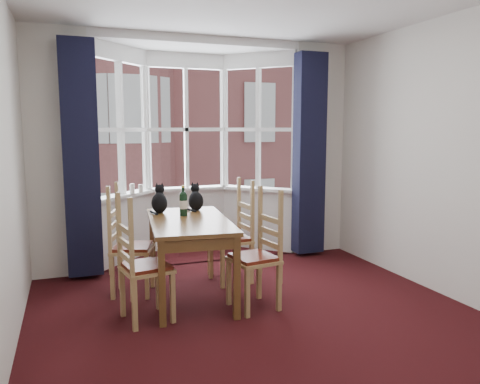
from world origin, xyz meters
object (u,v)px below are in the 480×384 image
chair_right_near (262,258)px  chair_right_far (238,239)px  chair_left_near (136,270)px  cat_right (196,199)px  wine_bottle (183,203)px  chair_left_far (123,249)px  dining_table (189,229)px  candle_short (141,189)px  cat_left (159,201)px  candle_tall (132,189)px

chair_right_near → chair_right_far: bearing=86.3°
chair_left_near → cat_right: bearing=49.7°
chair_right_far → wine_bottle: 0.80m
chair_left_far → dining_table: bearing=-28.6°
chair_right_far → candle_short: candle_short is taller
dining_table → chair_right_far: 0.75m
cat_left → cat_right: bearing=3.2°
wine_bottle → candle_short: size_ratio=2.87×
chair_left_near → cat_left: size_ratio=2.83×
chair_left_far → candle_short: (0.37, 1.22, 0.45)m
chair_left_near → candle_tall: (0.23, 1.97, 0.46)m
chair_right_near → candle_short: (-0.83, 2.03, 0.45)m
chair_left_near → chair_right_near: 1.17m
chair_right_near → cat_right: size_ratio=2.95×
cat_right → chair_left_far: bearing=-169.2°
dining_table → chair_left_far: size_ratio=1.62×
wine_bottle → chair_left_near: bearing=-132.1°
wine_bottle → candle_tall: bearing=104.7°
cat_left → candle_short: cat_left is taller
dining_table → candle_tall: 1.59m
chair_left_far → cat_right: 0.94m
cat_right → candle_short: size_ratio=2.86×
cat_left → wine_bottle: size_ratio=1.04×
chair_right_far → cat_right: 0.65m
chair_right_near → cat_right: (-0.39, 0.96, 0.45)m
chair_left_far → chair_right_far: (1.25, -0.01, 0.00)m
cat_left → chair_right_near: bearing=-50.0°
chair_right_far → wine_bottle: (-0.65, -0.12, 0.46)m
chair_left_near → dining_table: bearing=36.9°
chair_right_far → cat_left: 0.97m
cat_left → dining_table: bearing=-66.1°
wine_bottle → candle_short: bearing=99.8°
chair_right_near → candle_tall: bearing=115.1°
cat_right → chair_right_far: bearing=-20.3°
candle_short → wine_bottle: bearing=-80.2°
cat_left → candle_tall: (-0.15, 1.06, 0.01)m
chair_right_near → cat_right: bearing=111.8°
chair_right_far → candle_tall: (-0.99, 1.20, 0.46)m
dining_table → cat_right: (0.20, 0.49, 0.22)m
candle_short → chair_left_far: bearing=-106.7°
chair_left_near → chair_right_near: bearing=-1.8°
wine_bottle → candle_tall: (-0.35, 1.33, -0.00)m
wine_bottle → candle_tall: size_ratio=2.48×
cat_left → candle_tall: cat_left is taller
chair_right_far → wine_bottle: size_ratio=2.93×
chair_left_near → chair_right_far: same height
cat_left → candle_short: bearing=91.9°
cat_left → wine_bottle: (0.20, -0.26, 0.01)m
chair_left_near → chair_left_far: (-0.02, 0.77, 0.00)m
chair_left_near → chair_right_far: size_ratio=1.00×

